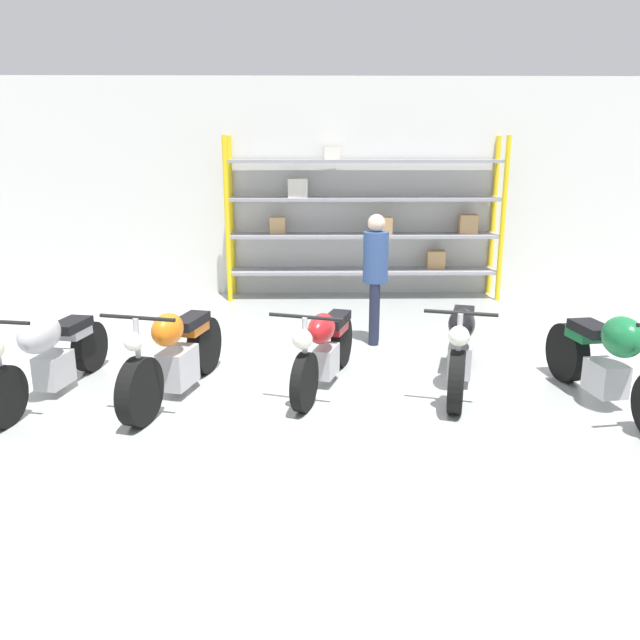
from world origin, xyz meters
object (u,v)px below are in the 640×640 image
object	(u,v)px
shelving_rack	(366,217)
motorcycle_green	(613,362)
motorcycle_silver	(48,353)
motorcycle_black	(461,346)
motorcycle_orange	(175,356)
person_browsing	(375,269)
motorcycle_red	(325,347)

from	to	relation	value
shelving_rack	motorcycle_green	xyz separation A→B (m)	(1.97, -4.83, -0.89)
motorcycle_silver	motorcycle_black	bearing A→B (deg)	104.01
shelving_rack	motorcycle_green	bearing A→B (deg)	-67.84
motorcycle_silver	motorcycle_orange	xyz separation A→B (m)	(1.28, 0.01, -0.03)
person_browsing	motorcycle_black	bearing A→B (deg)	124.61
motorcycle_silver	motorcycle_black	size ratio (longest dim) A/B	1.02
motorcycle_silver	motorcycle_red	bearing A→B (deg)	105.60
motorcycle_black	motorcycle_green	world-z (taller)	motorcycle_green
shelving_rack	motorcycle_green	distance (m)	5.30
motorcycle_silver	person_browsing	distance (m)	3.94
motorcycle_silver	motorcycle_black	distance (m)	4.24
motorcycle_orange	motorcycle_green	size ratio (longest dim) A/B	0.94
motorcycle_silver	motorcycle_black	world-z (taller)	motorcycle_silver
motorcycle_green	person_browsing	world-z (taller)	person_browsing
shelving_rack	person_browsing	world-z (taller)	shelving_rack
shelving_rack	motorcycle_orange	world-z (taller)	shelving_rack
motorcycle_black	motorcycle_green	size ratio (longest dim) A/B	0.94
shelving_rack	motorcycle_red	world-z (taller)	shelving_rack
shelving_rack	motorcycle_red	distance (m)	4.37
shelving_rack	motorcycle_red	bearing A→B (deg)	-100.51
motorcycle_black	motorcycle_green	distance (m)	1.46
motorcycle_red	motorcycle_black	world-z (taller)	motorcycle_black
shelving_rack	motorcycle_green	size ratio (longest dim) A/B	2.11
motorcycle_red	motorcycle_silver	bearing A→B (deg)	-67.18
shelving_rack	motorcycle_silver	bearing A→B (deg)	-128.86
shelving_rack	motorcycle_silver	distance (m)	5.77
motorcycle_orange	motorcycle_black	world-z (taller)	motorcycle_orange
motorcycle_orange	motorcycle_red	xyz separation A→B (m)	(1.52, 0.23, 0.01)
motorcycle_orange	motorcycle_black	bearing A→B (deg)	109.01
motorcycle_black	shelving_rack	bearing A→B (deg)	-155.51
motorcycle_orange	motorcycle_green	xyz separation A→B (m)	(4.27, -0.40, 0.05)
motorcycle_green	person_browsing	bearing A→B (deg)	-144.82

